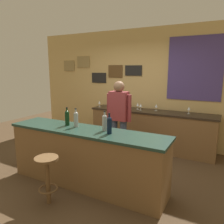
{
  "coord_description": "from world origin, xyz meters",
  "views": [
    {
      "loc": [
        1.9,
        -3.07,
        1.84
      ],
      "look_at": [
        0.02,
        0.45,
        1.05
      ],
      "focal_mm": 34.8,
      "sensor_mm": 36.0,
      "label": 1
    }
  ],
  "objects_px": {
    "wine_glass_d": "(156,106)",
    "wine_glass_e": "(189,109)",
    "wine_bottle_a": "(67,117)",
    "wine_bottle_b": "(76,119)",
    "wine_glass_b": "(138,105)",
    "wine_glass_a": "(99,103)",
    "wine_glass_c": "(141,105)",
    "bar_stool": "(47,173)",
    "coffee_mug": "(122,106)",
    "wine_bottle_d": "(109,125)",
    "bartender": "(119,116)",
    "wine_bottle_c": "(105,122)"
  },
  "relations": [
    {
      "from": "wine_bottle_a",
      "to": "wine_glass_d",
      "type": "bearing_deg",
      "value": 66.46
    },
    {
      "from": "wine_bottle_d",
      "to": "wine_glass_a",
      "type": "distance_m",
      "value": 2.41
    },
    {
      "from": "wine_glass_a",
      "to": "wine_glass_c",
      "type": "height_order",
      "value": "same"
    },
    {
      "from": "wine_glass_b",
      "to": "wine_glass_c",
      "type": "bearing_deg",
      "value": -35.11
    },
    {
      "from": "wine_bottle_b",
      "to": "wine_glass_b",
      "type": "xyz_separation_m",
      "value": [
        0.27,
        2.04,
        -0.05
      ]
    },
    {
      "from": "wine_glass_b",
      "to": "wine_glass_e",
      "type": "distance_m",
      "value": 1.16
    },
    {
      "from": "bartender",
      "to": "coffee_mug",
      "type": "xyz_separation_m",
      "value": [
        -0.39,
        1.0,
        0.01
      ]
    },
    {
      "from": "bartender",
      "to": "wine_glass_c",
      "type": "relative_size",
      "value": 10.45
    },
    {
      "from": "wine_bottle_a",
      "to": "wine_bottle_b",
      "type": "bearing_deg",
      "value": -1.92
    },
    {
      "from": "wine_glass_b",
      "to": "wine_glass_a",
      "type": "bearing_deg",
      "value": -171.81
    },
    {
      "from": "bar_stool",
      "to": "wine_bottle_a",
      "type": "xyz_separation_m",
      "value": [
        -0.25,
        0.75,
        0.6
      ]
    },
    {
      "from": "wine_bottle_d",
      "to": "wine_glass_b",
      "type": "distance_m",
      "value": 2.16
    },
    {
      "from": "wine_bottle_a",
      "to": "bar_stool",
      "type": "bearing_deg",
      "value": -71.89
    },
    {
      "from": "wine_glass_d",
      "to": "wine_glass_e",
      "type": "distance_m",
      "value": 0.72
    },
    {
      "from": "bar_stool",
      "to": "wine_glass_b",
      "type": "height_order",
      "value": "wine_glass_b"
    },
    {
      "from": "bartender",
      "to": "wine_bottle_b",
      "type": "relative_size",
      "value": 5.29
    },
    {
      "from": "bartender",
      "to": "wine_bottle_d",
      "type": "xyz_separation_m",
      "value": [
        0.37,
        -1.06,
        0.12
      ]
    },
    {
      "from": "wine_bottle_a",
      "to": "wine_bottle_c",
      "type": "distance_m",
      "value": 0.71
    },
    {
      "from": "bartender",
      "to": "wine_glass_b",
      "type": "height_order",
      "value": "bartender"
    },
    {
      "from": "wine_bottle_b",
      "to": "coffee_mug",
      "type": "height_order",
      "value": "wine_bottle_b"
    },
    {
      "from": "bar_stool",
      "to": "wine_bottle_b",
      "type": "distance_m",
      "value": 0.96
    },
    {
      "from": "bar_stool",
      "to": "wine_bottle_c",
      "type": "height_order",
      "value": "wine_bottle_c"
    },
    {
      "from": "bar_stool",
      "to": "wine_glass_d",
      "type": "distance_m",
      "value": 2.94
    },
    {
      "from": "wine_bottle_c",
      "to": "wine_glass_e",
      "type": "distance_m",
      "value": 2.23
    },
    {
      "from": "wine_bottle_a",
      "to": "wine_bottle_c",
      "type": "relative_size",
      "value": 1.0
    },
    {
      "from": "wine_bottle_c",
      "to": "wine_bottle_d",
      "type": "height_order",
      "value": "same"
    },
    {
      "from": "wine_bottle_d",
      "to": "wine_glass_e",
      "type": "xyz_separation_m",
      "value": [
        0.77,
        2.14,
        -0.05
      ]
    },
    {
      "from": "coffee_mug",
      "to": "wine_bottle_d",
      "type": "bearing_deg",
      "value": -69.61
    },
    {
      "from": "wine_bottle_d",
      "to": "wine_glass_a",
      "type": "height_order",
      "value": "wine_bottle_d"
    },
    {
      "from": "wine_bottle_b",
      "to": "wine_glass_c",
      "type": "height_order",
      "value": "wine_bottle_b"
    },
    {
      "from": "wine_glass_c",
      "to": "wine_bottle_a",
      "type": "bearing_deg",
      "value": -105.83
    },
    {
      "from": "wine_glass_d",
      "to": "wine_glass_e",
      "type": "xyz_separation_m",
      "value": [
        0.72,
        -0.01,
        0.0
      ]
    },
    {
      "from": "bartender",
      "to": "wine_glass_a",
      "type": "distance_m",
      "value": 1.36
    },
    {
      "from": "wine_bottle_d",
      "to": "bartender",
      "type": "bearing_deg",
      "value": 109.3
    },
    {
      "from": "wine_glass_e",
      "to": "wine_bottle_b",
      "type": "bearing_deg",
      "value": -124.77
    },
    {
      "from": "wine_glass_b",
      "to": "wine_glass_c",
      "type": "height_order",
      "value": "same"
    },
    {
      "from": "wine_bottle_d",
      "to": "coffee_mug",
      "type": "relative_size",
      "value": 2.45
    },
    {
      "from": "bartender",
      "to": "wine_glass_e",
      "type": "xyz_separation_m",
      "value": [
        1.14,
        1.08,
        0.07
      ]
    },
    {
      "from": "wine_bottle_d",
      "to": "wine_bottle_b",
      "type": "bearing_deg",
      "value": 173.06
    },
    {
      "from": "wine_glass_a",
      "to": "wine_glass_e",
      "type": "relative_size",
      "value": 1.0
    },
    {
      "from": "wine_glass_b",
      "to": "coffee_mug",
      "type": "distance_m",
      "value": 0.38
    },
    {
      "from": "bartender",
      "to": "wine_bottle_a",
      "type": "relative_size",
      "value": 5.29
    },
    {
      "from": "wine_glass_b",
      "to": "wine_bottle_a",
      "type": "bearing_deg",
      "value": -102.59
    },
    {
      "from": "wine_glass_d",
      "to": "wine_bottle_a",
      "type": "bearing_deg",
      "value": -113.54
    },
    {
      "from": "wine_bottle_c",
      "to": "wine_bottle_b",
      "type": "bearing_deg",
      "value": -177.63
    },
    {
      "from": "bartender",
      "to": "wine_glass_a",
      "type": "height_order",
      "value": "bartender"
    },
    {
      "from": "wine_bottle_b",
      "to": "wine_glass_c",
      "type": "relative_size",
      "value": 1.97
    },
    {
      "from": "wine_bottle_d",
      "to": "wine_glass_a",
      "type": "xyz_separation_m",
      "value": [
        -1.37,
        1.98,
        -0.05
      ]
    },
    {
      "from": "wine_bottle_c",
      "to": "wine_glass_e",
      "type": "bearing_deg",
      "value": 66.0
    },
    {
      "from": "wine_glass_a",
      "to": "wine_glass_c",
      "type": "xyz_separation_m",
      "value": [
        1.08,
        0.07,
        0.0
      ]
    }
  ]
}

